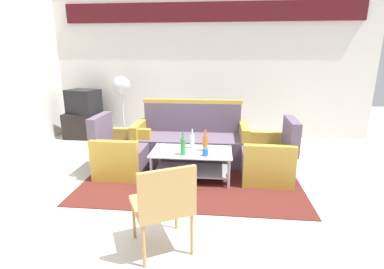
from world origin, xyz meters
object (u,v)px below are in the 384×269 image
Objects in this scene: television at (84,101)px; pedestal_fan at (122,89)px; bottle_orange at (205,143)px; bottle_green at (183,146)px; bottle_clear at (192,141)px; armchair_left at (121,154)px; cup at (205,152)px; coffee_table at (192,160)px; couch at (191,142)px; wicker_chair at (164,202)px; tv_stand at (86,125)px; armchair_right at (268,159)px.

television is 0.84m from pedestal_fan.
bottle_orange is 0.94× the size of bottle_green.
bottle_orange is at bearing -45.91° from pedestal_fan.
bottle_clear is 2.96m from television.
cup is (1.25, -0.28, 0.17)m from armchair_left.
cup reaches higher than coffee_table.
wicker_chair is (0.01, -2.29, 0.18)m from couch.
television is 0.55× the size of pedestal_fan.
cup is 3.29m from tv_stand.
bottle_green reaches higher than bottle_clear.
coffee_table is at bearing 97.47° from armchair_right.
bottle_orange reaches higher than tv_stand.
bottle_orange is 0.36× the size of tv_stand.
armchair_left is at bearing -178.84° from bottle_clear.
wicker_chair is (1.53, -3.45, -0.52)m from pedestal_fan.
coffee_table is at bearing 158.08° from television.
bottle_orange is at bearing 11.49° from coffee_table.
tv_stand is at bearing -176.41° from pedestal_fan.
bottle_orange is 0.35× the size of wicker_chair.
armchair_left is at bearing 167.52° from cup.
bottle_green is (-0.01, -0.88, 0.21)m from couch.
bottle_clear is at bearing 92.09° from armchair_left.
armchair_right is at bearing 13.70° from bottle_green.
couch is 6.48× the size of bottle_clear.
television is 4.14m from wicker_chair.
cup is 0.12× the size of wicker_chair.
wicker_chair is at bearing -55.60° from tv_stand.
pedestal_fan reaches higher than bottle_clear.
wicker_chair is at bearing -100.95° from cup.
armchair_right is 8.50× the size of cup.
bottle_green reaches higher than tv_stand.
bottle_orange is 0.21m from bottle_clear.
bottle_clear is 0.36m from cup.
tv_stand is 0.63× the size of pedestal_fan.
bottle_orange is at bearing 160.64° from television.
couch is 2.61m from television.
wicker_chair is (-0.07, -1.57, 0.22)m from coffee_table.
television is (-2.40, 1.84, 0.49)m from coffee_table.
armchair_right reaches higher than bottle_green.
wicker_chair is at bearing -89.02° from bottle_green.
armchair_left is 2.19m from tv_stand.
bottle_green is at bearing -40.82° from tv_stand.
armchair_right reaches higher than bottle_clear.
couch reaches higher than armchair_right.
tv_stand is (-2.40, 1.83, -0.01)m from coffee_table.
pedestal_fan is (-1.51, 2.04, 0.48)m from bottle_green.
bottle_clear is (-0.19, 0.09, -0.00)m from bottle_orange.
armchair_left is at bearing 91.31° from armchair_right.
armchair_right is at bearing 169.16° from television.
tv_stand is (-2.40, 1.71, -0.26)m from bottle_clear.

